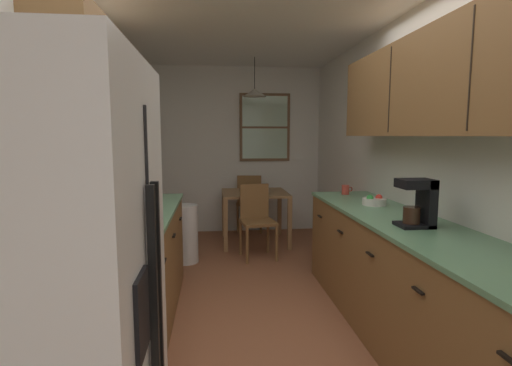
{
  "coord_description": "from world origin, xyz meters",
  "views": [
    {
      "loc": [
        -0.36,
        -2.44,
        1.5
      ],
      "look_at": [
        0.04,
        1.26,
        1.05
      ],
      "focal_mm": 27.21,
      "sensor_mm": 36.0,
      "label": 1
    }
  ],
  "objects": [
    {
      "name": "fruit_bowl",
      "position": [
        1.03,
        0.76,
        0.94
      ],
      "size": [
        0.2,
        0.2,
        0.09
      ],
      "color": "silver",
      "rests_on": "counter_right"
    },
    {
      "name": "mug_by_coffeemaker",
      "position": [
        0.99,
        1.4,
        0.95
      ],
      "size": [
        0.11,
        0.08,
        0.1
      ],
      "color": "#BF3F33",
      "rests_on": "counter_right"
    },
    {
      "name": "wall_back",
      "position": [
        0.0,
        3.65,
        1.27
      ],
      "size": [
        4.4,
        0.1,
        2.55
      ],
      "primitive_type": "cube",
      "color": "white",
      "rests_on": "ground"
    },
    {
      "name": "wall_left",
      "position": [
        -1.35,
        1.0,
        1.27
      ],
      "size": [
        0.1,
        9.0,
        2.55
      ],
      "primitive_type": "cube",
      "color": "white",
      "rests_on": "ground"
    },
    {
      "name": "upper_cabinets_left",
      "position": [
        -1.14,
        0.62,
        1.86
      ],
      "size": [
        0.33,
        2.03,
        0.7
      ],
      "color": "brown"
    },
    {
      "name": "dining_chair_near",
      "position": [
        0.16,
        2.25,
        0.5
      ],
      "size": [
        0.45,
        0.45,
        0.9
      ],
      "color": "brown",
      "rests_on": "ground"
    },
    {
      "name": "ground_plane",
      "position": [
        0.0,
        1.0,
        0.0
      ],
      "size": [
        12.0,
        12.0,
        0.0
      ],
      "primitive_type": "plane",
      "color": "#995B3D"
    },
    {
      "name": "dining_table",
      "position": [
        0.2,
        2.88,
        0.61
      ],
      "size": [
        0.9,
        0.85,
        0.72
      ],
      "color": "olive",
      "rests_on": "ground"
    },
    {
      "name": "counter_right",
      "position": [
        1.0,
        0.02,
        0.45
      ],
      "size": [
        0.64,
        3.16,
        0.9
      ],
      "color": "brown",
      "rests_on": "ground"
    },
    {
      "name": "counter_left",
      "position": [
        -1.0,
        0.67,
        0.45
      ],
      "size": [
        0.64,
        1.95,
        0.9
      ],
      "color": "brown",
      "rests_on": "ground"
    },
    {
      "name": "ceiling_slab",
      "position": [
        0.0,
        1.0,
        2.59
      ],
      "size": [
        4.4,
        9.0,
        0.08
      ],
      "primitive_type": "cube",
      "color": "white"
    },
    {
      "name": "coffee_maker",
      "position": [
        0.99,
        -0.05,
        1.07
      ],
      "size": [
        0.22,
        0.18,
        0.32
      ],
      "color": "black",
      "rests_on": "counter_right"
    },
    {
      "name": "dining_chair_far",
      "position": [
        0.19,
        3.51,
        0.5
      ],
      "size": [
        0.45,
        0.45,
        0.9
      ],
      "color": "brown",
      "rests_on": "ground"
    },
    {
      "name": "pendant_light",
      "position": [
        0.2,
        2.88,
        2.08
      ],
      "size": [
        0.32,
        0.32,
        0.52
      ],
      "color": "black"
    },
    {
      "name": "trash_bin",
      "position": [
        -0.7,
        2.11,
        0.35
      ],
      "size": [
        0.29,
        0.29,
        0.69
      ],
      "primitive_type": "cylinder",
      "color": "white",
      "rests_on": "ground"
    },
    {
      "name": "stove_range",
      "position": [
        -0.99,
        -0.61,
        0.47
      ],
      "size": [
        0.66,
        0.6,
        1.1
      ],
      "color": "white",
      "rests_on": "ground"
    },
    {
      "name": "back_window",
      "position": [
        0.44,
        3.58,
        1.63
      ],
      "size": [
        0.78,
        0.05,
        1.04
      ],
      "color": "brown"
    },
    {
      "name": "dish_towel",
      "position": [
        -0.64,
        -0.46,
        0.5
      ],
      "size": [
        0.02,
        0.16,
        0.24
      ],
      "primitive_type": "cube",
      "color": "beige"
    },
    {
      "name": "storage_canister",
      "position": [
        -1.0,
        -0.08,
        0.98
      ],
      "size": [
        0.12,
        0.12,
        0.16
      ],
      "color": "#D84C19",
      "rests_on": "counter_left"
    },
    {
      "name": "table_serving_bowl",
      "position": [
        0.31,
        2.9,
        0.75
      ],
      "size": [
        0.19,
        0.19,
        0.06
      ],
      "primitive_type": "cylinder",
      "color": "silver",
      "rests_on": "dining_table"
    },
    {
      "name": "microwave_over_range",
      "position": [
        -1.11,
        -0.61,
        1.67
      ],
      "size": [
        0.39,
        0.59,
        0.35
      ],
      "color": "black"
    },
    {
      "name": "refrigerator",
      "position": [
        -0.93,
        -1.29,
        0.86
      ],
      "size": [
        0.77,
        0.73,
        1.73
      ],
      "color": "white",
      "rests_on": "ground"
    },
    {
      "name": "upper_cabinets_right",
      "position": [
        1.14,
        -0.03,
        1.85
      ],
      "size": [
        0.33,
        2.84,
        0.7
      ],
      "color": "brown"
    },
    {
      "name": "wall_right",
      "position": [
        1.35,
        1.0,
        1.27
      ],
      "size": [
        0.1,
        9.0,
        2.55
      ],
      "primitive_type": "cube",
      "color": "white",
      "rests_on": "ground"
    }
  ]
}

